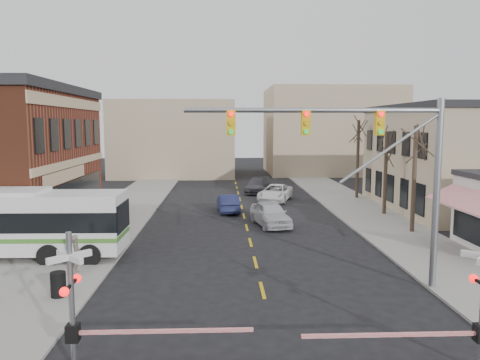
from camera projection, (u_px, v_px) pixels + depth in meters
name	position (u px, v px, depth m)	size (l,w,h in m)	color
ground	(267.00, 309.00, 17.65)	(160.00, 160.00, 0.00)	black
sidewalk_west	(123.00, 211.00, 37.10)	(5.00, 60.00, 0.12)	gray
sidewalk_east	(360.00, 210.00, 37.87)	(5.00, 60.00, 0.12)	gray
tree_east_a	(414.00, 179.00, 29.56)	(0.28, 0.28, 6.75)	#382B21
tree_east_b	(385.00, 173.00, 35.55)	(0.28, 0.28, 6.30)	#382B21
tree_east_c	(358.00, 159.00, 43.44)	(0.28, 0.28, 7.20)	#382B21
traffic_signal_mast	(370.00, 153.00, 19.00)	(10.50, 0.30, 8.00)	gray
rr_crossing_west	(87.00, 303.00, 13.08)	(5.60, 1.36, 4.00)	gray
rr_crossing_east	(468.00, 304.00, 13.03)	(5.60, 1.36, 4.00)	gray
trash_bin	(58.00, 284.00, 18.57)	(0.60, 0.60, 0.99)	black
car_a	(270.00, 214.00, 32.09)	(1.95, 4.85, 1.65)	#BCBDC1
car_b	(228.00, 203.00, 37.15)	(1.51, 4.34, 1.43)	#1C2146
car_c	(275.00, 193.00, 42.48)	(2.46, 5.33, 1.48)	white
car_d	(257.00, 186.00, 47.59)	(2.04, 5.01, 1.45)	#47464B
pedestrian_near	(76.00, 254.00, 21.47)	(0.65, 0.43, 1.80)	#645A50
pedestrian_far	(54.00, 235.00, 25.53)	(0.80, 0.63, 1.65)	#363C5F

